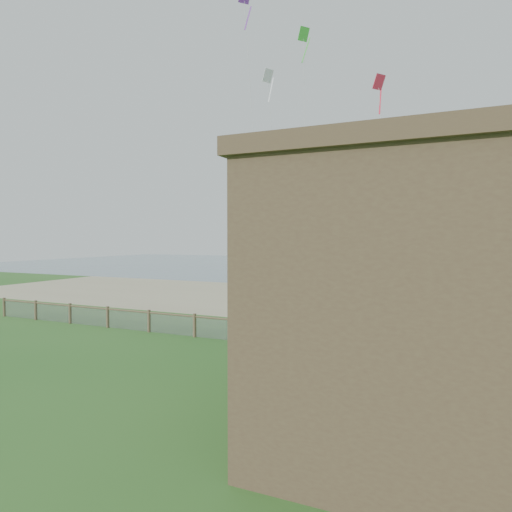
{
  "coord_description": "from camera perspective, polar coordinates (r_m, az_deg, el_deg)",
  "views": [
    {
      "loc": [
        10.07,
        -14.41,
        5.32
      ],
      "look_at": [
        -0.33,
        8.0,
        4.29
      ],
      "focal_mm": 32.0,
      "sensor_mm": 36.0,
      "label": 1
    }
  ],
  "objects": [
    {
      "name": "sand_beach",
      "position": [
        38.15,
        9.4,
        -5.65
      ],
      "size": [
        72.0,
        20.0,
        0.02
      ],
      "primitive_type": "cube",
      "color": "tan",
      "rests_on": "ground"
    },
    {
      "name": "chainlink_fence",
      "position": [
        23.25,
        -1.35,
        -9.44
      ],
      "size": [
        36.2,
        0.2,
        1.25
      ],
      "primitive_type": null,
      "color": "brown",
      "rests_on": "ground"
    },
    {
      "name": "kite_purple",
      "position": [
        38.49,
        -1.46,
        28.57
      ],
      "size": [
        2.06,
        1.96,
        2.86
      ],
      "primitive_type": null,
      "rotation": [
        0.44,
        0.0,
        0.87
      ],
      "color": "purple"
    },
    {
      "name": "octopus_kite",
      "position": [
        27.2,
        8.16,
        7.91
      ],
      "size": [
        3.93,
        2.89,
        7.77
      ],
      "primitive_type": null,
      "rotation": [
        0.0,
        0.0,
        0.06
      ],
      "color": "#EA2461"
    },
    {
      "name": "ocean",
      "position": [
        81.21,
        17.73,
        -1.48
      ],
      "size": [
        160.0,
        68.0,
        0.02
      ],
      "primitive_type": "cube",
      "color": "slate",
      "rests_on": "ground"
    },
    {
      "name": "picnic_table",
      "position": [
        20.66,
        10.17,
        -11.5
      ],
      "size": [
        2.04,
        1.74,
        0.74
      ],
      "primitive_type": null,
      "rotation": [
        0.0,
        0.0,
        -0.26
      ],
      "color": "brown",
      "rests_on": "ground"
    },
    {
      "name": "kite_red",
      "position": [
        33.52,
        15.11,
        19.29
      ],
      "size": [
        1.85,
        1.7,
        2.28
      ],
      "primitive_type": null,
      "rotation": [
        0.44,
        0.0,
        0.97
      ],
      "color": "#F12A45"
    },
    {
      "name": "kite_white",
      "position": [
        37.07,
        1.49,
        20.86
      ],
      "size": [
        1.76,
        1.56,
        2.1
      ],
      "primitive_type": null,
      "rotation": [
        0.44,
        0.0,
        1.07
      ],
      "color": "white"
    },
    {
      "name": "ground",
      "position": [
        18.37,
        -9.93,
        -14.48
      ],
      "size": [
        160.0,
        160.0,
        0.0
      ],
      "primitive_type": "plane",
      "color": "#2A6021",
      "rests_on": "ground"
    },
    {
      "name": "kite_green",
      "position": [
        42.39,
        5.98,
        25.06
      ],
      "size": [
        1.99,
        1.89,
        2.49
      ],
      "primitive_type": null,
      "rotation": [
        0.44,
        0.0,
        0.92
      ],
      "color": "#42D539"
    }
  ]
}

